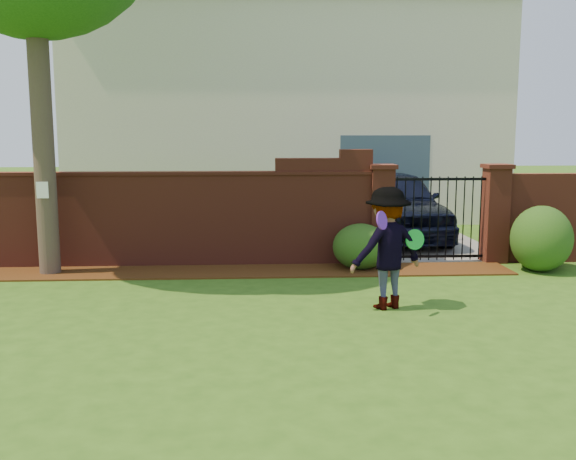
{
  "coord_description": "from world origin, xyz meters",
  "views": [
    {
      "loc": [
        -0.05,
        -7.91,
        2.46
      ],
      "look_at": [
        0.49,
        1.4,
        1.05
      ],
      "focal_mm": 40.09,
      "sensor_mm": 36.0,
      "label": 1
    }
  ],
  "objects": [
    {
      "name": "driveway",
      "position": [
        3.5,
        8.0,
        0.01
      ],
      "size": [
        3.2,
        8.0,
        0.01
      ],
      "primitive_type": "cube",
      "color": "slate",
      "rests_on": "ground"
    },
    {
      "name": "iron_gate",
      "position": [
        3.5,
        4.0,
        0.85
      ],
      "size": [
        1.78,
        0.03,
        1.6
      ],
      "color": "black",
      "rests_on": "ground"
    },
    {
      "name": "paper_notice",
      "position": [
        -3.6,
        3.21,
        1.5
      ],
      "size": [
        0.2,
        0.01,
        0.28
      ],
      "primitive_type": "cube",
      "color": "white",
      "rests_on": "tree"
    },
    {
      "name": "car",
      "position": [
        3.28,
        6.66,
        0.81
      ],
      "size": [
        2.12,
        4.85,
        1.63
      ],
      "primitive_type": "imported",
      "rotation": [
        0.0,
        0.0,
        0.04
      ],
      "color": "black",
      "rests_on": "ground"
    },
    {
      "name": "frisbee_purple",
      "position": [
        1.67,
        0.4,
        1.32
      ],
      "size": [
        0.22,
        0.24,
        0.25
      ],
      "primitive_type": "cylinder",
      "rotation": [
        1.36,
        0.0,
        0.87
      ],
      "color": "#621DB5",
      "rests_on": "man"
    },
    {
      "name": "house",
      "position": [
        1.0,
        12.0,
        3.16
      ],
      "size": [
        12.4,
        6.4,
        6.3
      ],
      "color": "beige",
      "rests_on": "ground"
    },
    {
      "name": "man",
      "position": [
        1.86,
        0.83,
        0.86
      ],
      "size": [
        1.27,
        1.0,
        1.72
      ],
      "primitive_type": "imported",
      "rotation": [
        0.0,
        0.0,
        3.51
      ],
      "color": "gray",
      "rests_on": "ground"
    },
    {
      "name": "ground",
      "position": [
        0.0,
        0.0,
        -0.01
      ],
      "size": [
        80.0,
        80.0,
        0.01
      ],
      "primitive_type": "cube",
      "color": "#305916",
      "rests_on": "ground"
    },
    {
      "name": "shrub_left",
      "position": [
        1.93,
        3.48,
        0.42
      ],
      "size": [
        1.02,
        1.02,
        0.84
      ],
      "primitive_type": "ellipsoid",
      "color": "#184314",
      "rests_on": "ground"
    },
    {
      "name": "mulch_bed",
      "position": [
        -0.95,
        3.34,
        0.01
      ],
      "size": [
        11.1,
        1.08,
        0.03
      ],
      "primitive_type": "cube",
      "color": "#3A1D0A",
      "rests_on": "ground"
    },
    {
      "name": "shrub_middle",
      "position": [
        5.12,
        3.12,
        0.59
      ],
      "size": [
        1.08,
        1.08,
        1.19
      ],
      "primitive_type": "ellipsoid",
      "color": "#184314",
      "rests_on": "ground"
    },
    {
      "name": "pillar_right",
      "position": [
        4.6,
        4.0,
        0.96
      ],
      "size": [
        0.5,
        0.5,
        1.88
      ],
      "color": "maroon",
      "rests_on": "ground"
    },
    {
      "name": "brick_wall",
      "position": [
        -2.01,
        4.0,
        0.93
      ],
      "size": [
        8.7,
        0.31,
        2.16
      ],
      "color": "maroon",
      "rests_on": "ground"
    },
    {
      "name": "shrub_right",
      "position": [
        5.25,
        3.37,
        0.46
      ],
      "size": [
        1.03,
        1.03,
        0.91
      ],
      "primitive_type": "ellipsoid",
      "color": "#184314",
      "rests_on": "ground"
    },
    {
      "name": "pillar_left",
      "position": [
        2.4,
        4.0,
        0.96
      ],
      "size": [
        0.5,
        0.5,
        1.88
      ],
      "color": "maroon",
      "rests_on": "ground"
    },
    {
      "name": "frisbee_green",
      "position": [
        2.24,
        0.87,
        0.98
      ],
      "size": [
        0.3,
        0.14,
        0.29
      ],
      "primitive_type": "cylinder",
      "rotation": [
        1.43,
        0.0,
        0.27
      ],
      "color": "green",
      "rests_on": "man"
    }
  ]
}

